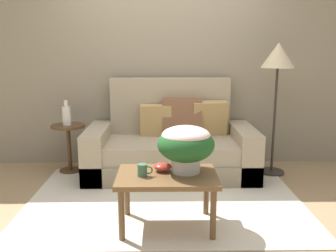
{
  "coord_description": "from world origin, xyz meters",
  "views": [
    {
      "loc": [
        -0.02,
        -3.41,
        1.46
      ],
      "look_at": [
        0.03,
        0.08,
        0.73
      ],
      "focal_mm": 39.17,
      "sensor_mm": 36.0,
      "label": 1
    }
  ],
  "objects_px": {
    "couch": "(172,146)",
    "side_table": "(69,140)",
    "floor_lamp": "(278,64)",
    "coffee_table": "(167,182)",
    "snack_bowl": "(163,167)",
    "potted_plant": "(186,144)",
    "table_vase": "(66,115)",
    "coffee_mug": "(143,170)"
  },
  "relations": [
    {
      "from": "couch",
      "to": "side_table",
      "type": "xyz_separation_m",
      "value": [
        -1.23,
        0.06,
        0.07
      ]
    },
    {
      "from": "side_table",
      "to": "floor_lamp",
      "type": "bearing_deg",
      "value": -2.24
    },
    {
      "from": "couch",
      "to": "coffee_table",
      "type": "bearing_deg",
      "value": -93.0
    },
    {
      "from": "snack_bowl",
      "to": "potted_plant",
      "type": "bearing_deg",
      "value": -5.65
    },
    {
      "from": "couch",
      "to": "coffee_table",
      "type": "xyz_separation_m",
      "value": [
        -0.07,
        -1.38,
        0.07
      ]
    },
    {
      "from": "floor_lamp",
      "to": "snack_bowl",
      "type": "relative_size",
      "value": 10.35
    },
    {
      "from": "snack_bowl",
      "to": "table_vase",
      "type": "relative_size",
      "value": 0.5
    },
    {
      "from": "potted_plant",
      "to": "coffee_mug",
      "type": "distance_m",
      "value": 0.41
    },
    {
      "from": "coffee_mug",
      "to": "couch",
      "type": "bearing_deg",
      "value": 79.31
    },
    {
      "from": "floor_lamp",
      "to": "potted_plant",
      "type": "xyz_separation_m",
      "value": [
        -1.12,
        -1.28,
        -0.59
      ]
    },
    {
      "from": "side_table",
      "to": "table_vase",
      "type": "height_order",
      "value": "table_vase"
    },
    {
      "from": "side_table",
      "to": "snack_bowl",
      "type": "distance_m",
      "value": 1.76
    },
    {
      "from": "potted_plant",
      "to": "table_vase",
      "type": "height_order",
      "value": "table_vase"
    },
    {
      "from": "couch",
      "to": "table_vase",
      "type": "relative_size",
      "value": 6.61
    },
    {
      "from": "snack_bowl",
      "to": "floor_lamp",
      "type": "bearing_deg",
      "value": 43.88
    },
    {
      "from": "coffee_table",
      "to": "floor_lamp",
      "type": "distance_m",
      "value": 2.05
    },
    {
      "from": "side_table",
      "to": "snack_bowl",
      "type": "height_order",
      "value": "side_table"
    },
    {
      "from": "potted_plant",
      "to": "snack_bowl",
      "type": "xyz_separation_m",
      "value": [
        -0.19,
        0.02,
        -0.2
      ]
    },
    {
      "from": "floor_lamp",
      "to": "potted_plant",
      "type": "distance_m",
      "value": 1.8
    },
    {
      "from": "floor_lamp",
      "to": "table_vase",
      "type": "bearing_deg",
      "value": 178.07
    },
    {
      "from": "potted_plant",
      "to": "coffee_mug",
      "type": "height_order",
      "value": "potted_plant"
    },
    {
      "from": "table_vase",
      "to": "floor_lamp",
      "type": "bearing_deg",
      "value": -1.93
    },
    {
      "from": "side_table",
      "to": "snack_bowl",
      "type": "bearing_deg",
      "value": -50.31
    },
    {
      "from": "coffee_table",
      "to": "side_table",
      "type": "height_order",
      "value": "side_table"
    },
    {
      "from": "couch",
      "to": "snack_bowl",
      "type": "relative_size",
      "value": 13.13
    },
    {
      "from": "coffee_table",
      "to": "snack_bowl",
      "type": "relative_size",
      "value": 5.5
    },
    {
      "from": "floor_lamp",
      "to": "snack_bowl",
      "type": "height_order",
      "value": "floor_lamp"
    },
    {
      "from": "coffee_table",
      "to": "coffee_mug",
      "type": "height_order",
      "value": "coffee_mug"
    },
    {
      "from": "potted_plant",
      "to": "snack_bowl",
      "type": "distance_m",
      "value": 0.28
    },
    {
      "from": "snack_bowl",
      "to": "table_vase",
      "type": "bearing_deg",
      "value": 130.14
    },
    {
      "from": "coffee_table",
      "to": "couch",
      "type": "bearing_deg",
      "value": 87.0
    },
    {
      "from": "floor_lamp",
      "to": "side_table",
      "type": "bearing_deg",
      "value": 177.76
    },
    {
      "from": "table_vase",
      "to": "snack_bowl",
      "type": "bearing_deg",
      "value": -49.86
    },
    {
      "from": "couch",
      "to": "potted_plant",
      "type": "distance_m",
      "value": 1.37
    },
    {
      "from": "coffee_table",
      "to": "potted_plant",
      "type": "distance_m",
      "value": 0.35
    },
    {
      "from": "potted_plant",
      "to": "table_vase",
      "type": "distance_m",
      "value": 1.9
    },
    {
      "from": "couch",
      "to": "potted_plant",
      "type": "xyz_separation_m",
      "value": [
        0.08,
        -1.32,
        0.38
      ]
    },
    {
      "from": "floor_lamp",
      "to": "table_vase",
      "type": "xyz_separation_m",
      "value": [
        -2.44,
        0.08,
        -0.59
      ]
    },
    {
      "from": "side_table",
      "to": "table_vase",
      "type": "relative_size",
      "value": 1.97
    },
    {
      "from": "potted_plant",
      "to": "snack_bowl",
      "type": "bearing_deg",
      "value": 174.35
    },
    {
      "from": "side_table",
      "to": "floor_lamp",
      "type": "distance_m",
      "value": 2.59
    },
    {
      "from": "coffee_table",
      "to": "snack_bowl",
      "type": "xyz_separation_m",
      "value": [
        -0.04,
        0.08,
        0.1
      ]
    }
  ]
}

